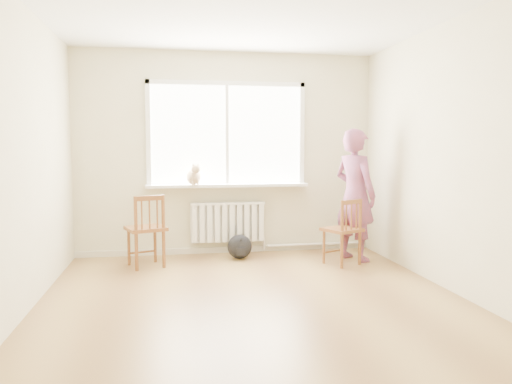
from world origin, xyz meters
name	(u,v)px	position (x,y,z in m)	size (l,w,h in m)	color
floor	(255,303)	(0.00, 0.00, 0.00)	(4.50, 4.50, 0.00)	olive
ceiling	(255,4)	(0.00, 0.00, 2.70)	(4.50, 4.50, 0.00)	white
back_wall	(227,154)	(0.00, 2.25, 1.35)	(4.00, 0.01, 2.70)	beige
window	(227,130)	(0.00, 2.22, 1.66)	(2.12, 0.05, 1.42)	white
windowsill	(228,185)	(0.00, 2.14, 0.93)	(2.15, 0.22, 0.04)	white
radiator	(228,222)	(0.00, 2.16, 0.44)	(1.00, 0.12, 0.55)	white
heating_pipe	(316,244)	(1.25, 2.19, 0.08)	(0.04, 0.04, 1.40)	silver
baseboard	(227,250)	(0.00, 2.23, 0.04)	(4.00, 0.03, 0.08)	beige
chair_left	(147,231)	(-1.04, 1.57, 0.44)	(0.55, 0.53, 0.88)	brown
chair_right	(345,232)	(1.33, 1.28, 0.41)	(0.53, 0.52, 0.82)	brown
person	(355,195)	(1.55, 1.53, 0.83)	(0.61, 0.40, 1.67)	#B03A49
cat	(194,176)	(-0.46, 2.05, 1.07)	(0.23, 0.43, 0.29)	beige
backpack	(240,247)	(0.11, 1.83, 0.16)	(0.32, 0.24, 0.32)	black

